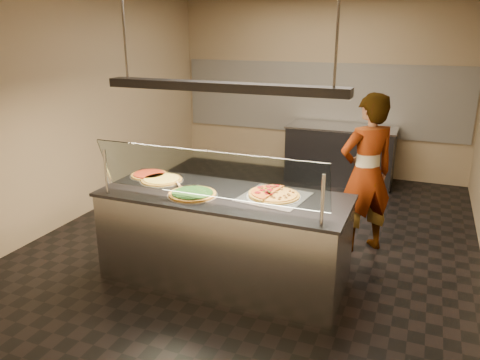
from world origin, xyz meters
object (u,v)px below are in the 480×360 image
at_px(sneeze_guard, 207,175).
at_px(perforated_tray, 274,196).
at_px(half_pizza_sausage, 286,196).
at_px(pizza_cheese, 162,179).
at_px(prep_table, 340,154).
at_px(pizza_tomato, 149,175).
at_px(pizza_spatula, 183,185).
at_px(half_pizza_pepperoni, 262,192).
at_px(worker, 366,174).
at_px(heat_lamp_housing, 222,87).
at_px(pizza_spinach, 193,194).
at_px(serving_counter, 224,238).

bearing_deg(sneeze_guard, perforated_tray, 43.21).
relative_size(half_pizza_sausage, pizza_cheese, 1.12).
bearing_deg(prep_table, pizza_tomato, -112.74).
height_order(half_pizza_sausage, pizza_cheese, half_pizza_sausage).
distance_m(perforated_tray, pizza_cheese, 1.24).
xyz_separation_m(half_pizza_sausage, prep_table, (-0.12, 3.60, -0.49)).
height_order(pizza_tomato, pizza_spatula, pizza_spatula).
distance_m(half_pizza_pepperoni, pizza_tomato, 1.35).
bearing_deg(sneeze_guard, pizza_spatula, 140.58).
bearing_deg(half_pizza_pepperoni, pizza_cheese, 178.35).
bearing_deg(prep_table, half_pizza_sausage, -88.09).
relative_size(pizza_cheese, worker, 0.25).
bearing_deg(prep_table, sneeze_guard, -96.68).
bearing_deg(perforated_tray, pizza_tomato, 174.75).
distance_m(pizza_tomato, prep_table, 3.78).
bearing_deg(heat_lamp_housing, pizza_spinach, -150.78).
bearing_deg(serving_counter, sneeze_guard, -90.00).
distance_m(half_pizza_pepperoni, pizza_cheese, 1.13).
distance_m(perforated_tray, half_pizza_pepperoni, 0.12).
bearing_deg(pizza_cheese, pizza_spinach, -29.11).
xyz_separation_m(half_pizza_pepperoni, pizza_tomato, (-1.34, 0.13, -0.02)).
height_order(half_pizza_sausage, worker, worker).
xyz_separation_m(pizza_spinach, pizza_cheese, (-0.51, 0.28, -0.00)).
bearing_deg(perforated_tray, half_pizza_pepperoni, 179.35).
relative_size(sneeze_guard, half_pizza_sausage, 4.29).
bearing_deg(heat_lamp_housing, pizza_cheese, 169.73).
height_order(serving_counter, worker, worker).
height_order(pizza_spatula, prep_table, pizza_spatula).
relative_size(half_pizza_pepperoni, half_pizza_sausage, 1.00).
height_order(prep_table, worker, worker).
relative_size(pizza_cheese, prep_table, 0.26).
height_order(pizza_cheese, worker, worker).
relative_size(half_pizza_sausage, worker, 0.28).
bearing_deg(pizza_spinach, pizza_tomato, 152.11).
height_order(pizza_spinach, heat_lamp_housing, heat_lamp_housing).
height_order(pizza_cheese, heat_lamp_housing, heat_lamp_housing).
distance_m(pizza_tomato, heat_lamp_housing, 1.42).
bearing_deg(worker, perforated_tray, 19.70).
bearing_deg(pizza_spinach, worker, 44.27).
distance_m(pizza_spinach, pizza_tomato, 0.82).
bearing_deg(sneeze_guard, half_pizza_pepperoni, 51.15).
xyz_separation_m(serving_counter, prep_table, (0.47, 3.70, 0.00)).
height_order(perforated_tray, half_pizza_pepperoni, half_pizza_pepperoni).
distance_m(worker, heat_lamp_housing, 2.02).
xyz_separation_m(half_pizza_pepperoni, worker, (0.82, 1.15, -0.06)).
relative_size(perforated_tray, pizza_tomato, 1.58).
distance_m(serving_counter, pizza_tomato, 1.11).
distance_m(pizza_spinach, heat_lamp_housing, 1.05).
bearing_deg(half_pizza_sausage, worker, 63.03).
distance_m(pizza_cheese, prep_table, 3.80).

